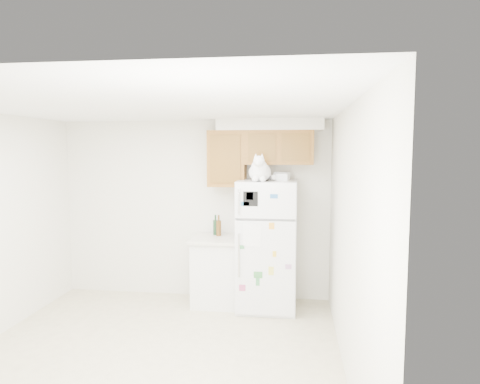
% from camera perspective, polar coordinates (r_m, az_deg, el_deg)
% --- Properties ---
extents(ground_plane, '(3.80, 4.00, 0.01)m').
position_cam_1_polar(ground_plane, '(4.65, -11.98, -21.32)').
color(ground_plane, beige).
extents(room_shell, '(3.84, 4.04, 2.52)m').
position_cam_1_polar(room_shell, '(4.36, -9.86, 0.02)').
color(room_shell, silver).
rests_on(room_shell, ground_plane).
extents(refrigerator, '(0.76, 0.78, 1.70)m').
position_cam_1_polar(refrigerator, '(5.66, 3.61, -7.05)').
color(refrigerator, silver).
rests_on(refrigerator, ground_plane).
extents(base_counter, '(0.64, 0.64, 0.92)m').
position_cam_1_polar(base_counter, '(5.91, -3.17, -10.39)').
color(base_counter, white).
rests_on(base_counter, ground_plane).
extents(cat, '(0.34, 0.50, 0.36)m').
position_cam_1_polar(cat, '(5.36, 2.67, 2.85)').
color(cat, white).
rests_on(cat, refrigerator).
extents(storage_box_back, '(0.22, 0.19, 0.10)m').
position_cam_1_polar(storage_box_back, '(5.68, 5.61, 2.15)').
color(storage_box_back, white).
rests_on(storage_box_back, refrigerator).
extents(storage_box_front, '(0.17, 0.14, 0.09)m').
position_cam_1_polar(storage_box_front, '(5.50, 5.67, 1.99)').
color(storage_box_front, white).
rests_on(storage_box_front, refrigerator).
extents(bottle_green, '(0.07, 0.07, 0.28)m').
position_cam_1_polar(bottle_green, '(5.94, -3.29, -4.39)').
color(bottle_green, '#19381E').
rests_on(bottle_green, base_counter).
extents(bottle_amber, '(0.07, 0.07, 0.29)m').
position_cam_1_polar(bottle_amber, '(5.87, -2.86, -4.47)').
color(bottle_amber, '#593814').
rests_on(bottle_amber, base_counter).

